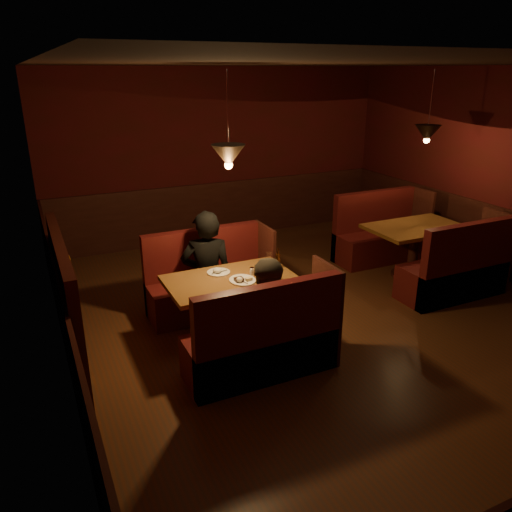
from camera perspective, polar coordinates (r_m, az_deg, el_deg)
name	(u,v)px	position (r m, az deg, el deg)	size (l,w,h in m)	color
room	(311,238)	(5.69, 6.30, 2.06)	(6.02, 7.02, 2.92)	#4D301D
main_table	(232,293)	(5.44, -2.72, -4.19)	(1.38, 0.84, 0.97)	#5E3513
main_bench_far	(209,286)	(6.21, -5.35, -3.43)	(1.52, 0.54, 1.04)	#4F1214
main_bench_near	(265,345)	(4.92, 1.07, -10.18)	(1.52, 0.54, 1.04)	#4F1214
second_table	(415,239)	(7.48, 17.70, 1.83)	(1.36, 0.87, 0.77)	#5E3513
second_bench_far	(379,238)	(8.15, 13.90, 2.04)	(1.50, 0.56, 1.07)	#4F1214
second_bench_near	(458,273)	(7.05, 22.07, -1.83)	(1.50, 0.56, 1.07)	#4F1214
diner_a	(207,252)	(5.85, -5.68, 0.48)	(0.62, 0.41, 1.70)	black
diner_b	(272,297)	(4.93, 1.81, -4.71)	(0.72, 0.56, 1.49)	#35312A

